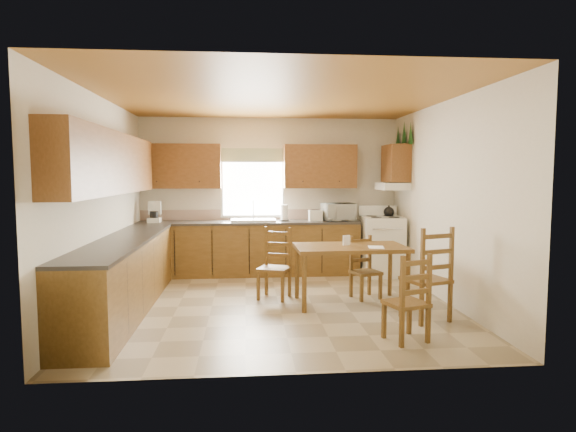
{
  "coord_description": "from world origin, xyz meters",
  "views": [
    {
      "loc": [
        -0.43,
        -6.24,
        1.72
      ],
      "look_at": [
        0.15,
        0.3,
        1.15
      ],
      "focal_mm": 30.0,
      "sensor_mm": 36.0,
      "label": 1
    }
  ],
  "objects": [
    {
      "name": "chair_near_right",
      "position": [
        1.68,
        -0.82,
        0.55
      ],
      "size": [
        0.58,
        0.56,
        1.11
      ],
      "primitive_type": "cube",
      "rotation": [
        0.0,
        0.0,
        3.44
      ],
      "color": "brown",
      "rests_on": "floor"
    },
    {
      "name": "paper_towel",
      "position": [
        0.23,
        1.94,
        1.06
      ],
      "size": [
        0.13,
        0.13,
        0.28
      ],
      "primitive_type": "cylinder",
      "rotation": [
        0.0,
        0.0,
        0.13
      ],
      "color": "white",
      "rests_on": "counter_back"
    },
    {
      "name": "window_valance",
      "position": [
        -0.3,
        2.19,
        2.05
      ],
      "size": [
        1.19,
        0.01,
        0.24
      ],
      "primitive_type": "cube",
      "color": "#486A3B",
      "rests_on": "wall_back"
    },
    {
      "name": "wall_left",
      "position": [
        -2.25,
        0.0,
        1.35
      ],
      "size": [
        4.5,
        4.5,
        0.0
      ],
      "primitive_type": "plane",
      "color": "beige",
      "rests_on": "floor"
    },
    {
      "name": "backsplash",
      "position": [
        -0.38,
        2.24,
        1.01
      ],
      "size": [
        3.75,
        0.01,
        0.18
      ],
      "primitive_type": "cube",
      "color": "#A18572",
      "rests_on": "counter_back"
    },
    {
      "name": "window_frame",
      "position": [
        -0.3,
        2.22,
        1.55
      ],
      "size": [
        1.13,
        0.02,
        1.18
      ],
      "primitive_type": "cube",
      "color": "silver",
      "rests_on": "wall_back"
    },
    {
      "name": "pine_decal_a",
      "position": [
        2.21,
        1.33,
        2.38
      ],
      "size": [
        0.22,
        0.22,
        0.36
      ],
      "primitive_type": "cone",
      "color": "#164216",
      "rests_on": "wall_right"
    },
    {
      "name": "lower_cab_left",
      "position": [
        -1.95,
        -0.15,
        0.44
      ],
      "size": [
        0.6,
        3.6,
        0.88
      ],
      "primitive_type": "cube",
      "color": "brown",
      "rests_on": "floor"
    },
    {
      "name": "chair_far_right",
      "position": [
        1.22,
        0.21,
        0.43
      ],
      "size": [
        0.45,
        0.43,
        0.85
      ],
      "primitive_type": "cube",
      "rotation": [
        0.0,
        0.0,
        0.31
      ],
      "color": "brown",
      "rests_on": "floor"
    },
    {
      "name": "coffeemaker",
      "position": [
        -1.95,
        1.91,
        1.11
      ],
      "size": [
        0.28,
        0.31,
        0.38
      ],
      "primitive_type": "cube",
      "rotation": [
        0.0,
        0.0,
        0.23
      ],
      "color": "silver",
      "rests_on": "counter_back"
    },
    {
      "name": "toaster",
      "position": [
        0.77,
        1.94,
        1.01
      ],
      "size": [
        0.23,
        0.15,
        0.18
      ],
      "primitive_type": "cube",
      "rotation": [
        0.0,
        0.0,
        0.05
      ],
      "color": "silver",
      "rests_on": "counter_back"
    },
    {
      "name": "pine_decal_b",
      "position": [
        2.21,
        1.65,
        2.42
      ],
      "size": [
        0.22,
        0.22,
        0.36
      ],
      "primitive_type": "cone",
      "color": "#164216",
      "rests_on": "wall_right"
    },
    {
      "name": "wall_right",
      "position": [
        2.25,
        0.0,
        1.35
      ],
      "size": [
        4.5,
        4.5,
        0.0
      ],
      "primitive_type": "plane",
      "color": "beige",
      "rests_on": "floor"
    },
    {
      "name": "lower_cab_back",
      "position": [
        -0.38,
        1.95,
        0.44
      ],
      "size": [
        3.75,
        0.6,
        0.88
      ],
      "primitive_type": "cube",
      "color": "brown",
      "rests_on": "floor"
    },
    {
      "name": "upper_cab_stove",
      "position": [
        2.08,
        1.65,
        1.9
      ],
      "size": [
        0.33,
        0.62,
        0.62
      ],
      "primitive_type": "cube",
      "color": "brown",
      "rests_on": "wall_right"
    },
    {
      "name": "floor",
      "position": [
        0.0,
        0.0,
        0.0
      ],
      "size": [
        4.5,
        4.5,
        0.0
      ],
      "primitive_type": "plane",
      "color": "#9C8B68",
      "rests_on": "ground"
    },
    {
      "name": "upper_cab_left",
      "position": [
        -2.08,
        -0.15,
        1.85
      ],
      "size": [
        0.33,
        3.6,
        0.75
      ],
      "primitive_type": "cube",
      "color": "brown",
      "rests_on": "wall_left"
    },
    {
      "name": "upper_cab_back_right",
      "position": [
        0.86,
        2.08,
        1.85
      ],
      "size": [
        1.25,
        0.33,
        0.75
      ],
      "primitive_type": "cube",
      "color": "brown",
      "rests_on": "wall_back"
    },
    {
      "name": "upper_cab_back_left",
      "position": [
        -1.55,
        2.08,
        1.85
      ],
      "size": [
        1.41,
        0.33,
        0.75
      ],
      "primitive_type": "cube",
      "color": "brown",
      "rests_on": "wall_back"
    },
    {
      "name": "stove",
      "position": [
        1.88,
        1.68,
        0.49
      ],
      "size": [
        0.72,
        0.74,
        0.98
      ],
      "primitive_type": "cube",
      "rotation": [
        0.0,
        0.0,
        -0.08
      ],
      "color": "silver",
      "rests_on": "floor"
    },
    {
      "name": "sink_basin",
      "position": [
        -0.3,
        1.95,
        0.94
      ],
      "size": [
        0.75,
        0.45,
        0.04
      ],
      "primitive_type": "cube",
      "color": "silver",
      "rests_on": "counter_back"
    },
    {
      "name": "ceiling",
      "position": [
        0.0,
        0.0,
        2.7
      ],
      "size": [
        4.5,
        4.5,
        0.0
      ],
      "primitive_type": "plane",
      "color": "#9A6423",
      "rests_on": "floor"
    },
    {
      "name": "table_card",
      "position": [
        0.91,
        0.02,
        0.84
      ],
      "size": [
        0.1,
        0.05,
        0.13
      ],
      "primitive_type": "cube",
      "rotation": [
        0.0,
        0.0,
        0.34
      ],
      "color": "white",
      "rests_on": "dining_table"
    },
    {
      "name": "pine_decal_c",
      "position": [
        2.21,
        1.97,
        2.38
      ],
      "size": [
        0.22,
        0.22,
        0.36
      ],
      "primitive_type": "cone",
      "color": "#164216",
      "rests_on": "wall_right"
    },
    {
      "name": "table_paper",
      "position": [
        1.25,
        -0.2,
        0.78
      ],
      "size": [
        0.24,
        0.29,
        0.0
      ],
      "primitive_type": "cube",
      "rotation": [
        0.0,
        0.0,
        -0.18
      ],
      "color": "white",
      "rests_on": "dining_table"
    },
    {
      "name": "chair_far_left",
      "position": [
        -0.04,
        0.32,
        0.48
      ],
      "size": [
        0.52,
        0.51,
        0.97
      ],
      "primitive_type": "cube",
      "rotation": [
        0.0,
        0.0,
        -0.38
      ],
      "color": "brown",
      "rests_on": "floor"
    },
    {
      "name": "wall_back",
      "position": [
        0.0,
        2.25,
        1.35
      ],
      "size": [
        4.5,
        4.5,
        0.0
      ],
      "primitive_type": "plane",
      "color": "beige",
      "rests_on": "floor"
    },
    {
      "name": "wall_front",
      "position": [
        0.0,
        -2.25,
        1.35
      ],
      "size": [
        4.5,
        4.5,
        0.0
      ],
      "primitive_type": "plane",
      "color": "beige",
      "rests_on": "floor"
    },
    {
      "name": "dining_table",
      "position": [
        0.95,
        -0.04,
        0.39
      ],
      "size": [
        1.47,
        0.86,
        0.78
      ],
      "primitive_type": "cube",
      "rotation": [
        0.0,
        0.0,
        0.02
      ],
      "color": "brown",
      "rests_on": "floor"
    },
    {
      "name": "microwave",
      "position": [
        1.18,
        1.95,
        1.07
      ],
      "size": [
        0.56,
        0.45,
        0.3
      ],
      "primitive_type": "imported",
      "rotation": [
        0.0,
        0.0,
        0.21
      ],
      "color": "silver",
      "rests_on": "counter_back"
    },
    {
      "name": "window_pane",
      "position": [
        -0.3,
        2.21,
        1.55
      ],
      "size": [
        1.05,
        0.01,
        1.1
      ],
      "primitive_type": "cube",
      "color": "white",
      "rests_on": "wall_back"
    },
    {
      "name": "range_hood",
      "position": [
        2.03,
        1.65,
        1.52
      ],
      "size": [
        0.44,
        0.62,
        0.12
      ],
      "primitive_type": "cube",
      "color": "silver",
      "rests_on": "wall_right"
    },
    {
      "name": "counter_back",
      "position": [
        -0.38,
        1.95,
        0.9
      ],
      "size": [
        3.75,
        0.63,
        0.04
      ],
      "primitive_type": "cube",
      "color": "#332F2B",
      "rests_on": "lower_cab_back"
    },
    {
      "name": "chair_near_left",
      "position": [
        1.22,
        -1.5,
        0.46
      ],
      "size": [
        0.48,
        0.47,
        0.91
      ],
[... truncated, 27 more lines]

